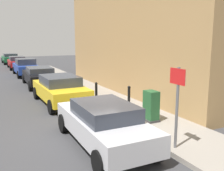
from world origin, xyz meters
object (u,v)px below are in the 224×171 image
car_yellow (60,89)px  car_black (39,76)px  car_green (10,58)px  car_silver (103,123)px  utility_cabinet (151,107)px  bollard_far_kerb (96,92)px  street_sign (177,96)px  car_blue (26,67)px  bollard_near_cabinet (129,97)px  car_red (17,62)px

car_yellow → car_black: size_ratio=0.98×
car_yellow → car_green: (-0.16, 23.20, -0.04)m
car_silver → utility_cabinet: size_ratio=3.75×
bollard_far_kerb → street_sign: (0.02, -5.58, 0.96)m
car_blue → car_green: car_blue is taller
car_yellow → car_green: car_yellow is taller
bollard_far_kerb → bollard_near_cabinet: bearing=-58.5°
utility_cabinet → car_silver: bearing=-159.3°
car_black → car_red: car_red is taller
utility_cabinet → car_blue: bearing=98.0°
car_red → bollard_near_cabinet: 19.90m
car_yellow → car_red: car_yellow is taller
car_silver → car_red: size_ratio=1.00×
utility_cabinet → bollard_far_kerb: utility_cabinet is taller
car_silver → utility_cabinet: (2.39, 0.90, -0.03)m
car_silver → car_green: bearing=0.7°
car_yellow → bollard_near_cabinet: (2.28, -2.84, -0.04)m
bollard_near_cabinet → utility_cabinet: bearing=-93.2°
car_green → car_black: bearing=180.0°
car_silver → car_green: (0.04, 28.74, -0.01)m
car_yellow → utility_cabinet: 5.13m
car_black → street_sign: bearing=-172.3°
car_red → bollard_near_cabinet: bearing=-172.7°
car_blue → car_green: bearing=0.6°
car_green → car_yellow: bearing=179.7°
car_silver → car_blue: bearing=0.1°
car_blue → utility_cabinet: size_ratio=3.80×
street_sign → car_blue: bearing=94.5°
street_sign → car_red: bearing=93.5°
car_black → utility_cabinet: car_black is taller
car_yellow → car_blue: (-0.02, 11.07, 0.02)m
bollard_far_kerb → car_black: bearing=101.1°
car_silver → street_sign: size_ratio=1.87×
car_silver → bollard_far_kerb: bearing=-19.8°
car_blue → bollard_far_kerb: size_ratio=4.21×
car_red → utility_cabinet: size_ratio=3.74×
car_silver → street_sign: bearing=-130.1°
bollard_far_kerb → street_sign: bearing=-89.8°
car_blue → street_sign: (1.42, -18.00, 0.90)m
car_black → street_sign: street_sign is taller
car_black → car_red: (-0.11, 11.53, -0.01)m
utility_cabinet → car_yellow: bearing=115.2°
car_blue → bollard_far_kerb: (1.39, -12.42, -0.06)m
car_black → car_green: bearing=2.2°
bollard_near_cabinet → car_blue: bearing=99.4°
car_silver → bollard_near_cabinet: car_silver is taller
car_black → utility_cabinet: bearing=-166.5°
car_yellow → bollard_near_cabinet: bearing=-142.2°
car_silver → car_yellow: car_yellow is taller
bollard_near_cabinet → car_silver: bearing=-132.6°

